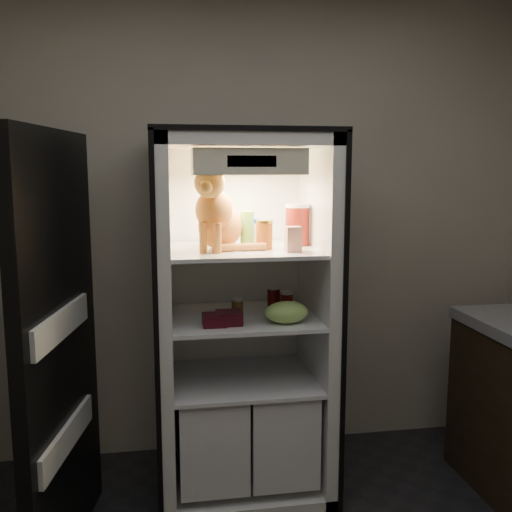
# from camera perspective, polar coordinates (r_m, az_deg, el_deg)

# --- Properties ---
(room_shell) EXTENTS (3.60, 3.60, 3.60)m
(room_shell) POSITION_cam_1_polar(r_m,az_deg,el_deg) (1.55, 5.60, 6.17)
(room_shell) COLOR white
(room_shell) RESTS_ON floor
(refrigerator) EXTENTS (0.90, 0.72, 1.88)m
(refrigerator) POSITION_cam_1_polar(r_m,az_deg,el_deg) (3.04, -1.47, -8.39)
(refrigerator) COLOR white
(refrigerator) RESTS_ON floor
(fridge_door) EXTENTS (0.20, 0.87, 1.85)m
(fridge_door) POSITION_cam_1_polar(r_m,az_deg,el_deg) (2.61, -19.10, -9.01)
(fridge_door) COLOR black
(fridge_door) RESTS_ON floor
(tabby_cat) EXTENTS (0.37, 0.44, 0.44)m
(tabby_cat) POSITION_cam_1_polar(r_m,az_deg,el_deg) (2.82, -3.91, 3.98)
(tabby_cat) COLOR #C55119
(tabby_cat) RESTS_ON refrigerator
(parmesan_shaker) EXTENTS (0.07, 0.07, 0.18)m
(parmesan_shaker) POSITION_cam_1_polar(r_m,az_deg,el_deg) (2.91, -0.90, 2.71)
(parmesan_shaker) COLOR green
(parmesan_shaker) RESTS_ON refrigerator
(mayo_tub) EXTENTS (0.10, 0.10, 0.14)m
(mayo_tub) POSITION_cam_1_polar(r_m,az_deg,el_deg) (2.97, -0.28, 2.41)
(mayo_tub) COLOR white
(mayo_tub) RESTS_ON refrigerator
(salsa_jar) EXTENTS (0.08, 0.08, 0.15)m
(salsa_jar) POSITION_cam_1_polar(r_m,az_deg,el_deg) (2.84, 0.84, 2.16)
(salsa_jar) COLOR maroon
(salsa_jar) RESTS_ON refrigerator
(pepper_jar) EXTENTS (0.13, 0.13, 0.22)m
(pepper_jar) POSITION_cam_1_polar(r_m,az_deg,el_deg) (2.98, 4.15, 3.13)
(pepper_jar) COLOR maroon
(pepper_jar) RESTS_ON refrigerator
(cream_carton) EXTENTS (0.07, 0.07, 0.12)m
(cream_carton) POSITION_cam_1_polar(r_m,az_deg,el_deg) (2.75, 3.73, 1.69)
(cream_carton) COLOR silver
(cream_carton) RESTS_ON refrigerator
(soda_can_a) EXTENTS (0.07, 0.07, 0.12)m
(soda_can_a) POSITION_cam_1_polar(r_m,az_deg,el_deg) (3.02, 1.77, -4.39)
(soda_can_a) COLOR black
(soda_can_a) RESTS_ON refrigerator
(soda_can_b) EXTENTS (0.06, 0.06, 0.12)m
(soda_can_b) POSITION_cam_1_polar(r_m,az_deg,el_deg) (2.99, 3.04, -4.63)
(soda_can_b) COLOR black
(soda_can_b) RESTS_ON refrigerator
(soda_can_c) EXTENTS (0.06, 0.06, 0.11)m
(soda_can_c) POSITION_cam_1_polar(r_m,az_deg,el_deg) (2.95, 3.10, -4.81)
(soda_can_c) COLOR black
(soda_can_c) RESTS_ON refrigerator
(condiment_jar) EXTENTS (0.06, 0.06, 0.09)m
(condiment_jar) POSITION_cam_1_polar(r_m,az_deg,el_deg) (2.95, -1.86, -5.12)
(condiment_jar) COLOR brown
(condiment_jar) RESTS_ON refrigerator
(grape_bag) EXTENTS (0.21, 0.16, 0.11)m
(grape_bag) POSITION_cam_1_polar(r_m,az_deg,el_deg) (2.80, 3.07, -5.64)
(grape_bag) COLOR #91C85D
(grape_bag) RESTS_ON refrigerator
(berry_box_left) EXTENTS (0.11, 0.11, 0.06)m
(berry_box_left) POSITION_cam_1_polar(r_m,az_deg,el_deg) (2.76, -4.19, -6.39)
(berry_box_left) COLOR #460B16
(berry_box_left) RESTS_ON refrigerator
(berry_box_right) EXTENTS (0.12, 0.12, 0.06)m
(berry_box_right) POSITION_cam_1_polar(r_m,az_deg,el_deg) (2.79, -2.71, -6.19)
(berry_box_right) COLOR #460B16
(berry_box_right) RESTS_ON refrigerator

